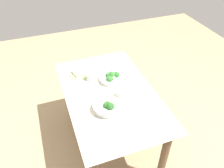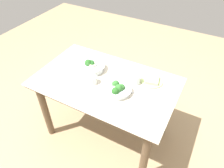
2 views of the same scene
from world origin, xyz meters
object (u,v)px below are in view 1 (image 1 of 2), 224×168
at_px(water_glass_side, 121,94).
at_px(fork_by_far_bowl, 83,102).
at_px(broccoli_bowl_near, 111,78).
at_px(napkin_folded_lower, 90,94).
at_px(water_glass_center, 90,76).
at_px(broccoli_bowl_far, 108,107).
at_px(bread_side_plate, 79,73).
at_px(napkin_folded_upper, 103,128).
at_px(table_knife_left, 96,74).
at_px(fork_by_near_bowl, 137,135).
at_px(table_knife_right, 146,98).

bearing_deg(water_glass_side, fork_by_far_bowl, 80.74).
relative_size(broccoli_bowl_near, water_glass_side, 2.85).
bearing_deg(water_glass_side, napkin_folded_lower, 61.72).
distance_m(broccoli_bowl_near, water_glass_center, 0.21).
height_order(broccoli_bowl_far, bread_side_plate, broccoli_bowl_far).
bearing_deg(broccoli_bowl_near, water_glass_side, -179.75).
height_order(broccoli_bowl_far, broccoli_bowl_near, broccoli_bowl_far).
bearing_deg(fork_by_far_bowl, napkin_folded_lower, -88.15).
bearing_deg(napkin_folded_upper, table_knife_left, -12.71).
xyz_separation_m(water_glass_center, fork_by_near_bowl, (-0.77, -0.15, -0.04)).
bearing_deg(table_knife_right, napkin_folded_lower, 95.31).
bearing_deg(table_knife_left, broccoli_bowl_far, -55.28).
bearing_deg(fork_by_far_bowl, table_knife_right, -147.94).
bearing_deg(water_glass_center, napkin_folded_lower, 162.40).
bearing_deg(napkin_folded_lower, table_knife_left, -28.10).
bearing_deg(broccoli_bowl_far, fork_by_near_bowl, -158.21).
bearing_deg(napkin_folded_lower, napkin_folded_upper, 178.97).
bearing_deg(napkin_folded_lower, fork_by_far_bowl, 136.15).
bearing_deg(table_knife_right, bread_side_plate, 71.70).
xyz_separation_m(fork_by_far_bowl, table_knife_left, (0.36, -0.23, -0.00)).
height_order(water_glass_center, napkin_folded_upper, water_glass_center).
relative_size(broccoli_bowl_near, table_knife_left, 1.04).
height_order(water_glass_side, table_knife_right, water_glass_side).
bearing_deg(table_knife_right, broccoli_bowl_far, 124.79).
bearing_deg(bread_side_plate, napkin_folded_upper, -179.17).
distance_m(broccoli_bowl_far, fork_by_far_bowl, 0.24).
bearing_deg(broccoli_bowl_far, water_glass_center, 2.94).
relative_size(broccoli_bowl_near, bread_side_plate, 1.13).
bearing_deg(table_knife_left, napkin_folded_upper, -61.41).
bearing_deg(bread_side_plate, fork_by_near_bowl, -165.35).
bearing_deg(broccoli_bowl_far, water_glass_side, -56.49).
distance_m(bread_side_plate, napkin_folded_upper, 0.75).
height_order(water_glass_side, napkin_folded_lower, water_glass_side).
distance_m(bread_side_plate, fork_by_far_bowl, 0.42).
relative_size(broccoli_bowl_near, water_glass_center, 2.51).
height_order(table_knife_left, table_knife_right, same).
xyz_separation_m(bread_side_plate, table_knife_left, (-0.05, -0.17, -0.01)).
relative_size(fork_by_far_bowl, napkin_folded_upper, 0.45).
bearing_deg(water_glass_center, napkin_folded_upper, 173.31).
bearing_deg(fork_by_near_bowl, table_knife_right, -124.73).
bearing_deg(napkin_folded_upper, fork_by_far_bowl, 12.16).
distance_m(water_glass_side, table_knife_right, 0.23).
distance_m(broccoli_bowl_far, fork_by_near_bowl, 0.34).
height_order(broccoli_bowl_far, napkin_folded_lower, broccoli_bowl_far).
height_order(fork_by_far_bowl, napkin_folded_lower, napkin_folded_lower).
distance_m(water_glass_center, table_knife_right, 0.58).
height_order(table_knife_right, napkin_folded_upper, napkin_folded_upper).
height_order(bread_side_plate, water_glass_center, water_glass_center).
distance_m(bread_side_plate, table_knife_left, 0.18).
bearing_deg(napkin_folded_upper, water_glass_side, -43.22).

